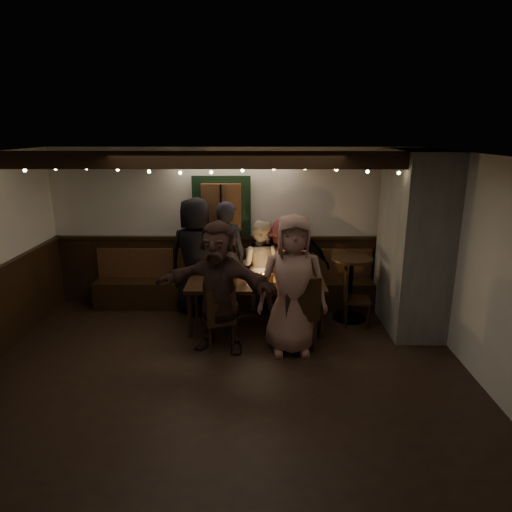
{
  "coord_description": "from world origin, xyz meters",
  "views": [
    {
      "loc": [
        0.42,
        -4.93,
        2.87
      ],
      "look_at": [
        0.37,
        1.6,
        1.05
      ],
      "focal_mm": 32.0,
      "sensor_mm": 36.0,
      "label": 1
    }
  ],
  "objects_px": {
    "chair_end": "(352,294)",
    "person_e": "(302,265)",
    "chair_near_right": "(300,310)",
    "person_a": "(196,256)",
    "high_top": "(351,280)",
    "person_b": "(227,256)",
    "person_d": "(282,265)",
    "person_c": "(260,266)",
    "chair_near_left": "(220,316)",
    "person_g": "(292,285)",
    "person_f": "(219,287)",
    "dining_table": "(256,285)"
  },
  "relations": [
    {
      "from": "dining_table",
      "to": "person_a",
      "type": "distance_m",
      "value": 1.17
    },
    {
      "from": "chair_end",
      "to": "person_d",
      "type": "xyz_separation_m",
      "value": [
        -1.01,
        0.64,
        0.26
      ]
    },
    {
      "from": "chair_near_left",
      "to": "chair_near_right",
      "type": "bearing_deg",
      "value": -0.37
    },
    {
      "from": "chair_end",
      "to": "person_c",
      "type": "distance_m",
      "value": 1.52
    },
    {
      "from": "chair_near_left",
      "to": "chair_end",
      "type": "bearing_deg",
      "value": 23.7
    },
    {
      "from": "dining_table",
      "to": "person_g",
      "type": "height_order",
      "value": "person_g"
    },
    {
      "from": "person_e",
      "to": "chair_near_left",
      "type": "bearing_deg",
      "value": 66.26
    },
    {
      "from": "high_top",
      "to": "person_c",
      "type": "height_order",
      "value": "person_c"
    },
    {
      "from": "high_top",
      "to": "chair_end",
      "type": "bearing_deg",
      "value": -95.39
    },
    {
      "from": "person_d",
      "to": "person_f",
      "type": "distance_m",
      "value": 1.7
    },
    {
      "from": "person_f",
      "to": "person_d",
      "type": "bearing_deg",
      "value": 72.22
    },
    {
      "from": "dining_table",
      "to": "person_e",
      "type": "height_order",
      "value": "person_e"
    },
    {
      "from": "chair_end",
      "to": "person_b",
      "type": "bearing_deg",
      "value": 161.51
    },
    {
      "from": "person_a",
      "to": "person_e",
      "type": "xyz_separation_m",
      "value": [
        1.7,
        0.12,
        -0.18
      ]
    },
    {
      "from": "person_b",
      "to": "person_g",
      "type": "relative_size",
      "value": 0.97
    },
    {
      "from": "dining_table",
      "to": "person_b",
      "type": "distance_m",
      "value": 0.91
    },
    {
      "from": "chair_near_left",
      "to": "chair_near_right",
      "type": "relative_size",
      "value": 0.83
    },
    {
      "from": "person_d",
      "to": "person_f",
      "type": "relative_size",
      "value": 0.84
    },
    {
      "from": "chair_near_left",
      "to": "person_b",
      "type": "bearing_deg",
      "value": 90.3
    },
    {
      "from": "high_top",
      "to": "person_b",
      "type": "bearing_deg",
      "value": 167.81
    },
    {
      "from": "chair_near_right",
      "to": "person_a",
      "type": "bearing_deg",
      "value": 138.56
    },
    {
      "from": "person_f",
      "to": "chair_near_left",
      "type": "bearing_deg",
      "value": -57.11
    },
    {
      "from": "person_d",
      "to": "dining_table",
      "type": "bearing_deg",
      "value": 83.81
    },
    {
      "from": "chair_near_left",
      "to": "person_a",
      "type": "xyz_separation_m",
      "value": [
        -0.49,
        1.36,
        0.45
      ]
    },
    {
      "from": "person_g",
      "to": "person_e",
      "type": "bearing_deg",
      "value": 77.94
    },
    {
      "from": "chair_near_left",
      "to": "person_d",
      "type": "distance_m",
      "value": 1.74
    },
    {
      "from": "person_e",
      "to": "person_f",
      "type": "height_order",
      "value": "person_f"
    },
    {
      "from": "person_c",
      "to": "person_e",
      "type": "relative_size",
      "value": 0.99
    },
    {
      "from": "dining_table",
      "to": "chair_near_right",
      "type": "distance_m",
      "value": 0.95
    },
    {
      "from": "person_g",
      "to": "person_f",
      "type": "bearing_deg",
      "value": 175.03
    },
    {
      "from": "person_a",
      "to": "person_f",
      "type": "bearing_deg",
      "value": 122.61
    },
    {
      "from": "person_c",
      "to": "person_b",
      "type": "bearing_deg",
      "value": 15.64
    },
    {
      "from": "chair_near_right",
      "to": "person_e",
      "type": "bearing_deg",
      "value": 84.06
    },
    {
      "from": "person_a",
      "to": "person_f",
      "type": "height_order",
      "value": "person_a"
    },
    {
      "from": "chair_near_left",
      "to": "person_b",
      "type": "relative_size",
      "value": 0.48
    },
    {
      "from": "person_a",
      "to": "person_b",
      "type": "relative_size",
      "value": 1.04
    },
    {
      "from": "high_top",
      "to": "person_b",
      "type": "height_order",
      "value": "person_b"
    },
    {
      "from": "chair_end",
      "to": "person_a",
      "type": "distance_m",
      "value": 2.49
    },
    {
      "from": "dining_table",
      "to": "person_f",
      "type": "height_order",
      "value": "person_f"
    },
    {
      "from": "person_c",
      "to": "person_e",
      "type": "xyz_separation_m",
      "value": [
        0.69,
        0.03,
        0.0
      ]
    },
    {
      "from": "person_b",
      "to": "person_d",
      "type": "xyz_separation_m",
      "value": [
        0.9,
        -0.0,
        -0.15
      ]
    },
    {
      "from": "high_top",
      "to": "person_b",
      "type": "distance_m",
      "value": 1.99
    },
    {
      "from": "high_top",
      "to": "person_b",
      "type": "relative_size",
      "value": 0.56
    },
    {
      "from": "high_top",
      "to": "person_d",
      "type": "distance_m",
      "value": 1.12
    },
    {
      "from": "chair_end",
      "to": "person_e",
      "type": "bearing_deg",
      "value": 137.29
    },
    {
      "from": "dining_table",
      "to": "person_a",
      "type": "relative_size",
      "value": 1.08
    },
    {
      "from": "person_a",
      "to": "person_d",
      "type": "height_order",
      "value": "person_a"
    },
    {
      "from": "person_d",
      "to": "person_f",
      "type": "height_order",
      "value": "person_f"
    },
    {
      "from": "chair_near_left",
      "to": "person_b",
      "type": "height_order",
      "value": "person_b"
    },
    {
      "from": "chair_end",
      "to": "person_e",
      "type": "xyz_separation_m",
      "value": [
        -0.69,
        0.64,
        0.26
      ]
    }
  ]
}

